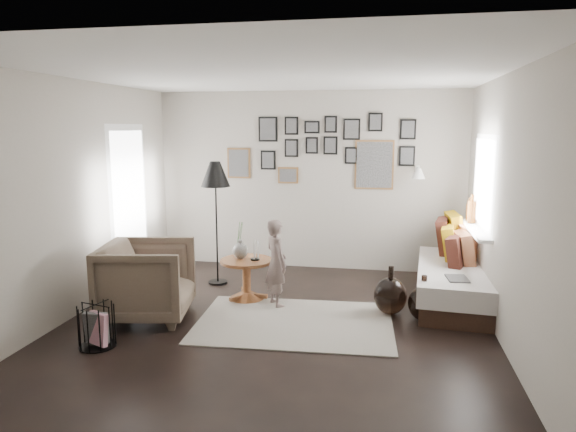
% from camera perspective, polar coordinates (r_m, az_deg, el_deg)
% --- Properties ---
extents(ground, '(4.80, 4.80, 0.00)m').
position_cam_1_polar(ground, '(5.56, -1.49, -12.11)').
color(ground, black).
rests_on(ground, ground).
extents(wall_back, '(4.50, 0.00, 4.50)m').
position_cam_1_polar(wall_back, '(7.56, 2.28, 3.91)').
color(wall_back, '#A1998D').
rests_on(wall_back, ground).
extents(wall_front, '(4.50, 0.00, 4.50)m').
position_cam_1_polar(wall_front, '(2.96, -11.39, -5.54)').
color(wall_front, '#A1998D').
rests_on(wall_front, ground).
extents(wall_left, '(0.00, 4.80, 4.80)m').
position_cam_1_polar(wall_left, '(6.09, -22.73, 1.74)').
color(wall_left, '#A1998D').
rests_on(wall_left, ground).
extents(wall_right, '(0.00, 4.80, 4.80)m').
position_cam_1_polar(wall_right, '(5.23, 23.33, 0.49)').
color(wall_right, '#A1998D').
rests_on(wall_right, ground).
extents(ceiling, '(4.80, 4.80, 0.00)m').
position_cam_1_polar(ceiling, '(5.18, -1.62, 15.63)').
color(ceiling, white).
rests_on(ceiling, wall_back).
extents(door_left, '(0.00, 2.14, 2.14)m').
position_cam_1_polar(door_left, '(7.14, -17.25, 1.11)').
color(door_left, white).
rests_on(door_left, wall_left).
extents(window_right, '(0.15, 1.32, 1.30)m').
position_cam_1_polar(window_right, '(6.57, 19.96, -0.80)').
color(window_right, white).
rests_on(window_right, wall_right).
extents(gallery_wall, '(2.74, 0.03, 1.08)m').
position_cam_1_polar(gallery_wall, '(7.47, 4.48, 7.23)').
color(gallery_wall, brown).
rests_on(gallery_wall, wall_back).
extents(wall_sconce, '(0.18, 0.36, 0.16)m').
position_cam_1_polar(wall_sconce, '(7.21, 14.28, 4.64)').
color(wall_sconce, white).
rests_on(wall_sconce, wall_back).
extents(rug, '(2.16, 1.56, 0.01)m').
position_cam_1_polar(rug, '(5.63, 0.73, -11.72)').
color(rug, silver).
rests_on(rug, ground).
extents(pedestal_table, '(0.64, 0.64, 0.50)m').
position_cam_1_polar(pedestal_table, '(6.32, -4.62, -7.19)').
color(pedestal_table, brown).
rests_on(pedestal_table, ground).
extents(vase, '(0.18, 0.18, 0.45)m').
position_cam_1_polar(vase, '(6.25, -5.33, -3.52)').
color(vase, black).
rests_on(vase, pedestal_table).
extents(candles, '(0.11, 0.11, 0.24)m').
position_cam_1_polar(candles, '(6.19, -3.69, -3.86)').
color(candles, black).
rests_on(candles, pedestal_table).
extents(daybed, '(1.00, 2.05, 0.96)m').
position_cam_1_polar(daybed, '(6.58, 17.94, -6.23)').
color(daybed, black).
rests_on(daybed, ground).
extents(magazine_on_daybed, '(0.24, 0.31, 0.02)m').
position_cam_1_polar(magazine_on_daybed, '(5.93, 18.29, -6.60)').
color(magazine_on_daybed, black).
rests_on(magazine_on_daybed, daybed).
extents(armchair, '(1.09, 1.07, 0.85)m').
position_cam_1_polar(armchair, '(5.84, -15.38, -6.93)').
color(armchair, brown).
rests_on(armchair, ground).
extents(armchair_cushion, '(0.44, 0.45, 0.17)m').
position_cam_1_polar(armchair_cushion, '(5.86, -14.93, -6.32)').
color(armchair_cushion, beige).
rests_on(armchair_cushion, armchair).
extents(floor_lamp, '(0.38, 0.38, 1.64)m').
position_cam_1_polar(floor_lamp, '(6.78, -8.07, 4.12)').
color(floor_lamp, black).
rests_on(floor_lamp, ground).
extents(magazine_basket, '(0.40, 0.40, 0.41)m').
position_cam_1_polar(magazine_basket, '(5.33, -20.49, -11.37)').
color(magazine_basket, black).
rests_on(magazine_basket, ground).
extents(demijohn_large, '(0.37, 0.37, 0.55)m').
position_cam_1_polar(demijohn_large, '(5.93, 11.30, -8.69)').
color(demijohn_large, black).
rests_on(demijohn_large, ground).
extents(demijohn_small, '(0.32, 0.32, 0.50)m').
position_cam_1_polar(demijohn_small, '(5.84, 14.78, -9.36)').
color(demijohn_small, black).
rests_on(demijohn_small, ground).
extents(child, '(0.42, 0.45, 1.03)m').
position_cam_1_polar(child, '(6.00, -1.31, -5.25)').
color(child, '#6D5A56').
rests_on(child, ground).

